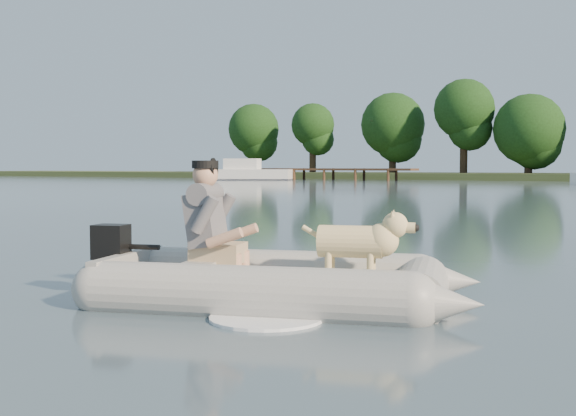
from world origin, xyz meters
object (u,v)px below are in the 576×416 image
Objects in this scene: dog at (350,247)px; cabin_cruiser at (252,169)px; dock at (319,174)px; man at (208,216)px; dinghy at (279,238)px.

cabin_cruiser is (-32.49, 47.82, 0.45)m from dog.
dog is at bearing -61.68° from dock.
dock reaches higher than dog.
dog is at bearing 0.00° from man.
dock is 3.85× the size of dinghy.
cabin_cruiser is (-31.91, 48.05, 0.38)m from dinghy.
dinghy is at bearing -175.43° from dog.
cabin_cruiser is at bearing 106.49° from dinghy.
cabin_cruiser reaches higher than man.
cabin_cruiser is at bearing -146.84° from dock.
dock is 19.98× the size of dog.
dinghy reaches higher than dock.
dock is 2.48× the size of cabin_cruiser.
dinghy is 57.68m from cabin_cruiser.
dock is 57.94m from dinghy.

